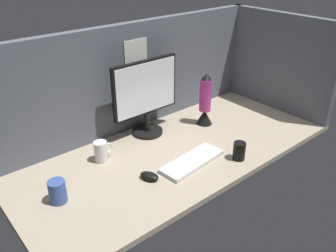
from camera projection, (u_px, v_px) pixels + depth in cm
name	position (u px, v px, depth cm)	size (l,w,h in cm)	color
ground_plane	(177.00, 150.00, 194.58)	(180.00, 80.00, 3.00)	tan
cubicle_wall_back	(135.00, 76.00, 204.64)	(180.00, 5.50, 62.37)	#565B66
cubicle_wall_side	(279.00, 62.00, 229.08)	(5.00, 80.00, 62.37)	#565B66
monitor	(146.00, 94.00, 198.30)	(42.37, 18.00, 44.24)	black
keyboard	(192.00, 161.00, 180.52)	(37.00, 13.00, 2.00)	silver
mouse	(149.00, 176.00, 167.98)	(5.60, 9.60, 3.40)	black
mug_ceramic_white	(101.00, 151.00, 180.45)	(10.56, 6.82, 11.08)	white
mug_black_travel	(239.00, 151.00, 182.08)	(6.41, 6.41, 9.66)	black
mug_ceramic_blue	(57.00, 191.00, 152.31)	(7.59, 7.59, 10.54)	#38569E
lava_lamp	(205.00, 103.00, 213.72)	(9.94, 9.94, 32.55)	black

